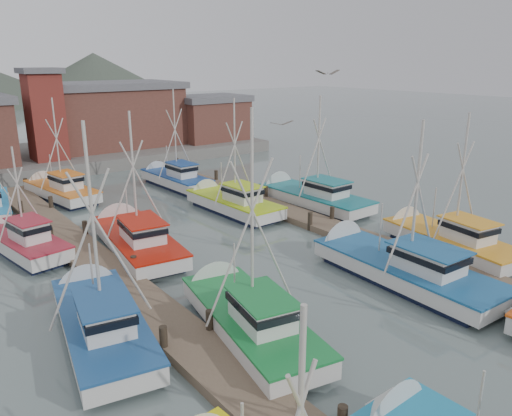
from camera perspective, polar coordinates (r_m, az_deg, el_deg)
ground at (r=25.01m, az=4.01°, el=-8.32°), size 260.00×260.00×0.00m
dock_left at (r=24.72m, az=-14.90°, el=-8.66°), size 2.30×46.00×1.50m
dock_right at (r=32.17m, az=8.63°, el=-2.26°), size 2.30×46.00×1.50m
quay at (r=56.84m, az=-21.55°, el=5.46°), size 44.00×16.00×1.20m
shed_center at (r=58.17m, az=-16.26°, el=10.28°), size 14.84×9.54×6.90m
shed_right at (r=60.55m, az=-5.27°, el=10.28°), size 8.48×6.36×5.20m
lookout_tower at (r=51.82m, az=-22.99°, el=9.87°), size 3.60×3.60×8.50m
boat_4 at (r=20.44m, az=-1.29°, el=-12.21°), size 4.36×9.27×9.72m
boat_5 at (r=25.87m, az=15.68°, el=-6.42°), size 3.71×10.45×8.94m
boat_6 at (r=21.08m, az=-17.40°, el=-12.08°), size 4.32×9.32×9.32m
boat_7 at (r=30.50m, az=20.70°, el=-3.32°), size 3.99×9.04×8.63m
boat_8 at (r=29.47m, az=-13.72°, el=-3.39°), size 4.12×9.81×8.80m
boat_9 at (r=35.77m, az=-3.04°, el=0.65°), size 3.53×8.87×8.79m
boat_10 at (r=31.16m, az=-25.28°, el=-3.46°), size 3.55×8.01×6.69m
boat_11 at (r=37.48m, az=6.12°, el=1.33°), size 3.75×9.85×9.01m
boat_12 at (r=42.03m, az=-21.62°, el=1.92°), size 3.83×8.72×8.49m
boat_13 at (r=43.50m, az=-9.44°, el=3.36°), size 3.53×8.47×8.88m
gull_near at (r=21.67m, az=8.21°, el=15.04°), size 1.54×0.66×0.24m
gull_far at (r=27.30m, az=3.00°, el=9.60°), size 1.54×0.60×0.24m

